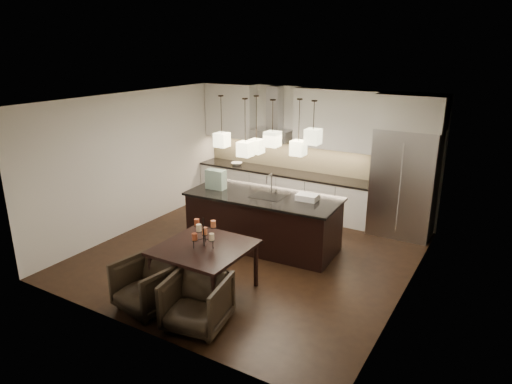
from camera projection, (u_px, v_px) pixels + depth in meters
The scene contains 37 objects.
floor at pixel (250, 255), 8.37m from camera, with size 5.50×5.50×0.02m, color black.
ceiling at pixel (250, 99), 7.50m from camera, with size 5.50×5.50×0.02m, color white.
wall_back at pixel (314, 151), 10.20m from camera, with size 5.50×0.02×2.80m, color silver.
wall_front at pixel (135, 236), 5.68m from camera, with size 5.50×0.02×2.80m, color silver.
wall_left at pixel (135, 162), 9.28m from camera, with size 0.02×5.50×2.80m, color silver.
wall_right at pixel (413, 209), 6.60m from camera, with size 0.02×5.50×2.80m, color silver.
refrigerator at pixel (404, 183), 8.97m from camera, with size 1.20×0.72×2.15m, color #B7B7BA.
fridge_panel at pixel (412, 112), 8.53m from camera, with size 1.26×0.72×0.65m, color silver.
lower_cabinets at pixel (282, 191), 10.53m from camera, with size 4.21×0.62×0.88m, color silver.
countertop at pixel (282, 172), 10.38m from camera, with size 4.21×0.66×0.04m, color black.
backsplash at pixel (289, 155), 10.53m from camera, with size 4.21×0.02×0.63m, color #C8BA8A.
upper_cab_left at pixel (231, 111), 10.82m from camera, with size 1.25×0.35×1.25m, color silver.
upper_cab_right at pixel (336, 120), 9.53m from camera, with size 1.86×0.35×1.25m, color silver.
hood_canopy at pixel (272, 135), 10.32m from camera, with size 0.90×0.52×0.24m, color #B7B7BA.
hood_chimney at pixel (275, 108), 10.22m from camera, with size 0.30×0.28×0.96m, color #B7B7BA.
fruit_bowl at pixel (237, 164), 10.91m from camera, with size 0.26×0.26×0.06m, color silver.
island_body at pixel (263, 222), 8.60m from camera, with size 2.76×1.10×0.97m, color black.
island_top at pixel (263, 196), 8.44m from camera, with size 2.85×1.19×0.04m, color black.
faucet at pixel (271, 184), 8.41m from camera, with size 0.11×0.26×0.42m, color silver, non-canonical shape.
tote_bag at pixel (216, 179), 8.76m from camera, with size 0.38×0.20×0.38m, color #1E5432.
food_container at pixel (307, 197), 8.14m from camera, with size 0.38×0.26×0.11m, color silver.
dining_table at pixel (205, 269), 6.98m from camera, with size 1.30×1.30×0.78m, color black, non-canonical shape.
candelabra at pixel (204, 232), 6.79m from camera, with size 0.37×0.37×0.46m, color black, non-canonical shape.
candle_a at pixel (212, 237), 6.73m from camera, with size 0.08×0.08×0.10m, color beige.
candle_b at pixel (205, 231), 6.94m from camera, with size 0.08×0.08×0.10m, color #E07546.
candle_c at pixel (195, 237), 6.74m from camera, with size 0.08×0.08×0.10m, color #A64525.
candle_d at pixel (213, 224), 6.77m from camera, with size 0.08×0.08×0.10m, color #E07546.
candle_e at pixel (197, 222), 6.84m from camera, with size 0.08×0.08×0.10m, color #A64525.
candle_f at pixel (199, 228), 6.63m from camera, with size 0.08×0.08×0.10m, color beige.
armchair_left at pixel (147, 285), 6.57m from camera, with size 0.79×0.81×0.74m, color black.
armchair_right at pixel (197, 302), 6.14m from camera, with size 0.79×0.81×0.74m, color black.
pendant_a at pixel (222, 140), 8.47m from camera, with size 0.24×0.24×0.26m, color beige.
pendant_b at pixel (256, 146), 8.49m from camera, with size 0.24×0.24×0.26m, color beige.
pendant_c at pixel (272, 139), 7.83m from camera, with size 0.24×0.24×0.26m, color beige.
pendant_d at pixel (298, 148), 7.98m from camera, with size 0.24×0.24×0.26m, color beige.
pendant_e at pixel (313, 137), 7.68m from camera, with size 0.24×0.24×0.26m, color beige.
pendant_f at pixel (245, 149), 8.06m from camera, with size 0.24×0.24×0.26m, color beige.
Camera 1 is at (3.97, -6.49, 3.67)m, focal length 32.00 mm.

